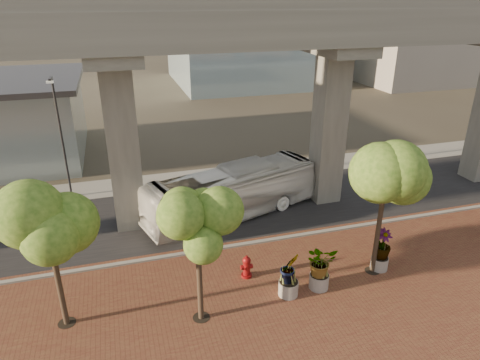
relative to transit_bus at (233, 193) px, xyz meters
name	(u,v)px	position (x,y,z in m)	size (l,w,h in m)	color
ground	(243,226)	(0.20, -1.36, -1.49)	(160.00, 160.00, 0.00)	#3E372D
brick_plaza	(301,321)	(0.20, -9.36, -1.46)	(70.00, 13.00, 0.06)	brown
asphalt_road	(233,210)	(0.20, 0.64, -1.47)	(90.00, 8.00, 0.04)	black
curb_strip	(254,243)	(0.20, -3.36, -1.41)	(70.00, 0.25, 0.16)	gray
far_sidewalk	(213,176)	(0.20, 6.14, -1.46)	(90.00, 3.00, 0.06)	gray
transit_viaduct	(232,91)	(0.20, 0.64, 5.80)	(72.00, 5.60, 12.40)	gray
transit_bus	(233,193)	(0.00, 0.00, 0.00)	(2.51, 10.69, 2.98)	white
fire_hydrant	(247,267)	(-1.02, -5.97, -0.90)	(0.55, 0.50, 1.11)	maroon
planter_front	(320,263)	(1.80, -7.66, -0.14)	(1.93, 1.93, 2.12)	#ACA49B
planter_right	(382,246)	(5.20, -7.18, -0.17)	(1.95, 1.95, 2.08)	#9B968C
planter_left	(289,270)	(0.32, -7.73, -0.15)	(1.91, 1.91, 2.10)	#A09990
street_tree_far_west	(47,224)	(-8.78, -6.87, 3.07)	(3.90, 3.90, 6.29)	#403024
street_tree_near_west	(197,226)	(-3.60, -8.08, 2.79)	(3.08, 3.08, 5.65)	#403024
street_tree_near_east	(386,179)	(4.80, -7.26, 3.29)	(3.91, 3.91, 6.52)	#403024
streetlamp_west	(60,131)	(-9.32, 5.37, 3.00)	(0.38, 1.11, 7.68)	#2A2A2E
streetlamp_east	(331,100)	(8.74, 5.37, 3.70)	(0.44, 1.29, 8.90)	#2E2E33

